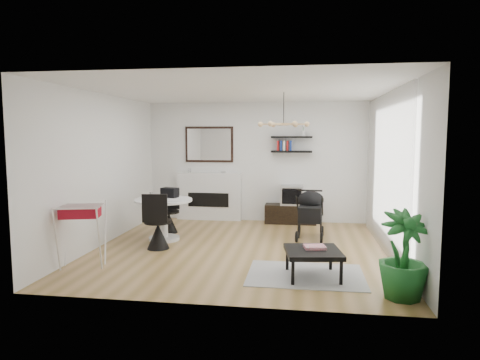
# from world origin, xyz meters

# --- Properties ---
(floor) EXTENTS (5.00, 5.00, 0.00)m
(floor) POSITION_xyz_m (0.00, 0.00, 0.00)
(floor) COLOR olive
(floor) RESTS_ON ground
(ceiling) EXTENTS (5.00, 5.00, 0.00)m
(ceiling) POSITION_xyz_m (0.00, 0.00, 2.70)
(ceiling) COLOR white
(ceiling) RESTS_ON wall_back
(wall_back) EXTENTS (5.00, 0.00, 5.00)m
(wall_back) POSITION_xyz_m (0.00, 2.50, 1.35)
(wall_back) COLOR white
(wall_back) RESTS_ON floor
(wall_left) EXTENTS (0.00, 5.00, 5.00)m
(wall_left) POSITION_xyz_m (-2.50, 0.00, 1.35)
(wall_left) COLOR white
(wall_left) RESTS_ON floor
(wall_right) EXTENTS (0.00, 5.00, 5.00)m
(wall_right) POSITION_xyz_m (2.50, 0.00, 1.35)
(wall_right) COLOR white
(wall_right) RESTS_ON floor
(sheer_curtain) EXTENTS (0.04, 3.60, 2.60)m
(sheer_curtain) POSITION_xyz_m (2.40, 0.20, 1.35)
(sheer_curtain) COLOR white
(sheer_curtain) RESTS_ON wall_right
(fireplace) EXTENTS (1.50, 0.17, 2.16)m
(fireplace) POSITION_xyz_m (-1.10, 2.42, 0.69)
(fireplace) COLOR white
(fireplace) RESTS_ON floor
(shelf_lower) EXTENTS (0.90, 0.25, 0.04)m
(shelf_lower) POSITION_xyz_m (0.79, 2.37, 1.60)
(shelf_lower) COLOR black
(shelf_lower) RESTS_ON wall_back
(shelf_upper) EXTENTS (0.90, 0.25, 0.04)m
(shelf_upper) POSITION_xyz_m (0.79, 2.37, 1.92)
(shelf_upper) COLOR black
(shelf_upper) RESTS_ON wall_back
(pendant_lamp) EXTENTS (0.90, 0.90, 0.10)m
(pendant_lamp) POSITION_xyz_m (0.70, 0.30, 2.15)
(pendant_lamp) COLOR tan
(pendant_lamp) RESTS_ON ceiling
(tv_console) EXTENTS (1.13, 0.40, 0.42)m
(tv_console) POSITION_xyz_m (0.79, 2.29, 0.21)
(tv_console) COLOR black
(tv_console) RESTS_ON floor
(crt_tv) EXTENTS (0.49, 0.43, 0.43)m
(crt_tv) POSITION_xyz_m (0.81, 2.29, 0.64)
(crt_tv) COLOR #A9A9AB
(crt_tv) RESTS_ON tv_console
(dining_table) EXTENTS (1.06, 1.06, 0.78)m
(dining_table) POSITION_xyz_m (-1.52, 0.41, 0.51)
(dining_table) COLOR white
(dining_table) RESTS_ON floor
(laptop) EXTENTS (0.37, 0.24, 0.03)m
(laptop) POSITION_xyz_m (-1.65, 0.34, 0.79)
(laptop) COLOR black
(laptop) RESTS_ON dining_table
(black_bag) EXTENTS (0.34, 0.26, 0.18)m
(black_bag) POSITION_xyz_m (-1.47, 0.64, 0.87)
(black_bag) COLOR black
(black_bag) RESTS_ON dining_table
(newspaper) EXTENTS (0.37, 0.34, 0.01)m
(newspaper) POSITION_xyz_m (-1.33, 0.25, 0.78)
(newspaper) COLOR beige
(newspaper) RESTS_ON dining_table
(drinking_glass) EXTENTS (0.06, 0.06, 0.10)m
(drinking_glass) POSITION_xyz_m (-1.82, 0.58, 0.83)
(drinking_glass) COLOR white
(drinking_glass) RESTS_ON dining_table
(chair_far) EXTENTS (0.43, 0.45, 0.88)m
(chair_far) POSITION_xyz_m (-1.61, 1.02, 0.28)
(chair_far) COLOR black
(chair_far) RESTS_ON floor
(chair_near) EXTENTS (0.47, 0.49, 0.98)m
(chair_near) POSITION_xyz_m (-1.42, -0.22, 0.31)
(chair_near) COLOR black
(chair_near) RESTS_ON floor
(drying_rack) EXTENTS (0.76, 0.73, 0.94)m
(drying_rack) POSITION_xyz_m (-2.18, -1.38, 0.50)
(drying_rack) COLOR white
(drying_rack) RESTS_ON floor
(stroller) EXTENTS (0.56, 0.85, 1.01)m
(stroller) POSITION_xyz_m (1.20, 0.96, 0.43)
(stroller) COLOR black
(stroller) RESTS_ON floor
(rug) EXTENTS (1.62, 1.17, 0.01)m
(rug) POSITION_xyz_m (1.10, -1.26, 0.01)
(rug) COLOR #A2A2A2
(rug) RESTS_ON floor
(coffee_table) EXTENTS (0.84, 0.84, 0.38)m
(coffee_table) POSITION_xyz_m (1.20, -1.34, 0.35)
(coffee_table) COLOR black
(coffee_table) RESTS_ON rug
(magazines) EXTENTS (0.32, 0.27, 0.04)m
(magazines) POSITION_xyz_m (1.22, -1.26, 0.41)
(magazines) COLOR #D13450
(magazines) RESTS_ON coffee_table
(potted_plant) EXTENTS (0.77, 0.77, 1.07)m
(potted_plant) POSITION_xyz_m (2.25, -1.95, 0.53)
(potted_plant) COLOR #1C6324
(potted_plant) RESTS_ON floor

